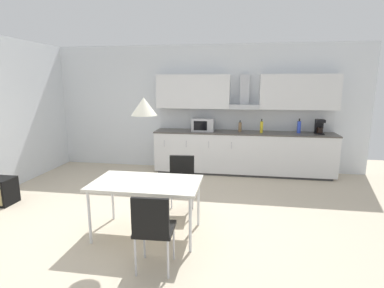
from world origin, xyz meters
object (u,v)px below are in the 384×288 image
Objects in this scene: chair_near_right at (153,225)px; bottle_brown at (240,127)px; bottle_yellow at (261,127)px; dining_table at (146,185)px; pendant_lamp at (144,106)px; coffee_maker at (319,127)px; bottle_blue at (299,127)px; chair_far_right at (181,178)px; microwave at (203,125)px.

bottle_brown is at bearing 77.26° from chair_near_right.
dining_table is at bearing -118.99° from bottle_yellow.
bottle_yellow is at bearing 61.01° from pendant_lamp.
bottle_yellow is at bearing -177.11° from coffee_maker.
bottle_blue is 3.12m from chair_far_right.
chair_far_right is at bearing 90.39° from chair_near_right.
chair_near_right is 1.00× the size of chair_far_right.
microwave is 0.55× the size of chair_far_right.
dining_table is at bearing -94.76° from pendant_lamp.
bottle_brown is at bearing 68.68° from chair_far_right.
pendant_lamp is at bearing -118.99° from bottle_yellow.
pendant_lamp is (-0.31, 0.79, 1.16)m from chair_near_right.
microwave is at bearing -178.38° from bottle_blue.
bottle_brown is 0.83× the size of bottle_yellow.
microwave is 0.55× the size of chair_near_right.
chair_far_right is 2.72× the size of pendant_lamp.
coffee_maker is 0.99× the size of bottle_blue.
dining_table is at bearing -97.10° from microwave.
pendant_lamp reaches higher than bottle_yellow.
bottle_blue is 3.92m from pendant_lamp.
pendant_lamp is at bearing -111.16° from chair_far_right.
bottle_blue is (2.04, 0.06, -0.01)m from microwave.
bottle_blue reaches higher than dining_table.
coffee_maker is 1.18m from bottle_yellow.
bottle_brown is 3.25m from dining_table.
bottle_yellow is at bearing 61.01° from dining_table.
bottle_yellow is at bearing -173.37° from bottle_blue.
microwave is at bearing 178.48° from bottle_yellow.
microwave is at bearing 82.90° from dining_table.
bottle_blue is at bearing 6.63° from bottle_yellow.
bottle_blue is 0.22× the size of dining_table.
pendant_lamp is at bearing 111.82° from chair_near_right.
bottle_brown is 3.93m from chair_near_right.
pendant_lamp is (-2.81, -2.99, 0.61)m from coffee_maker.
pendant_lamp is at bearing 85.24° from dining_table.
bottle_yellow is 3.98m from chair_near_right.
microwave is at bearing 89.16° from chair_near_right.
coffee_maker is 3.38m from chair_far_right.
coffee_maker is 0.40m from bottle_blue.
bottle_blue is 0.79m from bottle_yellow.
bottle_brown is at bearing 68.72° from pendant_lamp.
microwave is at bearing -179.38° from coffee_maker.
bottle_yellow is 0.34× the size of chair_near_right.
bottle_yellow is 0.34× the size of chair_far_right.
coffee_maker is at bearing 41.42° from chair_far_right.
microwave reaches higher than bottle_brown.
dining_table is 0.86m from chair_near_right.
microwave is 3.79m from chair_near_right.
chair_far_right is (-2.50, -2.21, -0.55)m from coffee_maker.
coffee_maker is at bearing 46.83° from pendant_lamp.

